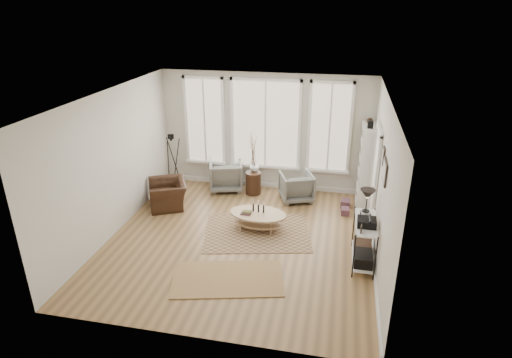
% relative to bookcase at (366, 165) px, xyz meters
% --- Properties ---
extents(room, '(5.50, 5.54, 2.90)m').
position_rel_bookcase_xyz_m(room, '(-2.42, -2.20, 0.47)').
color(room, '#987244').
rests_on(room, ground).
extents(bay_window, '(4.14, 0.12, 2.24)m').
position_rel_bookcase_xyz_m(bay_window, '(-2.44, 0.49, 0.65)').
color(bay_window, tan).
rests_on(bay_window, ground).
extents(door, '(0.09, 1.06, 2.22)m').
position_rel_bookcase_xyz_m(door, '(0.13, -1.08, 0.17)').
color(door, silver).
rests_on(door, ground).
extents(bookcase, '(0.31, 0.85, 2.06)m').
position_rel_bookcase_xyz_m(bookcase, '(0.00, 0.00, 0.00)').
color(bookcase, white).
rests_on(bookcase, ground).
extents(low_shelf, '(0.38, 1.08, 1.30)m').
position_rel_bookcase_xyz_m(low_shelf, '(-0.06, -2.52, -0.44)').
color(low_shelf, white).
rests_on(low_shelf, ground).
extents(wall_art, '(0.04, 0.88, 0.44)m').
position_rel_bookcase_xyz_m(wall_art, '(0.14, -2.49, 0.92)').
color(wall_art, black).
rests_on(wall_art, ground).
extents(rug_main, '(2.43, 2.03, 0.01)m').
position_rel_bookcase_xyz_m(rug_main, '(-2.16, -1.88, -0.95)').
color(rug_main, brown).
rests_on(rug_main, ground).
extents(rug_runner, '(2.09, 1.47, 0.01)m').
position_rel_bookcase_xyz_m(rug_runner, '(-2.34, -3.54, -0.94)').
color(rug_runner, brown).
rests_on(rug_runner, ground).
extents(coffee_table, '(1.25, 0.85, 0.55)m').
position_rel_bookcase_xyz_m(coffee_table, '(-2.18, -1.72, -0.66)').
color(coffee_table, tan).
rests_on(coffee_table, ground).
extents(armchair_left, '(1.00, 1.02, 0.75)m').
position_rel_bookcase_xyz_m(armchair_left, '(-3.38, 0.13, -0.58)').
color(armchair_left, slate).
rests_on(armchair_left, ground).
extents(armchair_right, '(0.95, 0.97, 0.69)m').
position_rel_bookcase_xyz_m(armchair_right, '(-1.56, -0.14, -0.61)').
color(armchair_right, slate).
rests_on(armchair_right, ground).
extents(side_table, '(0.38, 0.38, 1.58)m').
position_rel_bookcase_xyz_m(side_table, '(-2.64, 0.01, -0.20)').
color(side_table, '#331C10').
rests_on(side_table, ground).
extents(vase, '(0.27, 0.27, 0.23)m').
position_rel_bookcase_xyz_m(vase, '(-2.64, 0.11, -0.28)').
color(vase, silver).
rests_on(vase, side_table).
extents(accent_chair, '(1.20, 1.15, 0.61)m').
position_rel_bookcase_xyz_m(accent_chair, '(-4.44, -1.06, -0.65)').
color(accent_chair, '#331C10').
rests_on(accent_chair, ground).
extents(tripod_camera, '(0.51, 0.51, 1.44)m').
position_rel_bookcase_xyz_m(tripod_camera, '(-4.67, -0.11, -0.29)').
color(tripod_camera, black).
rests_on(tripod_camera, ground).
extents(book_stack_near, '(0.22, 0.27, 0.17)m').
position_rel_bookcase_xyz_m(book_stack_near, '(-0.39, -0.27, -0.87)').
color(book_stack_near, maroon).
rests_on(book_stack_near, ground).
extents(book_stack_far, '(0.19, 0.24, 0.15)m').
position_rel_bookcase_xyz_m(book_stack_far, '(-0.39, -0.67, -0.88)').
color(book_stack_far, maroon).
rests_on(book_stack_far, ground).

